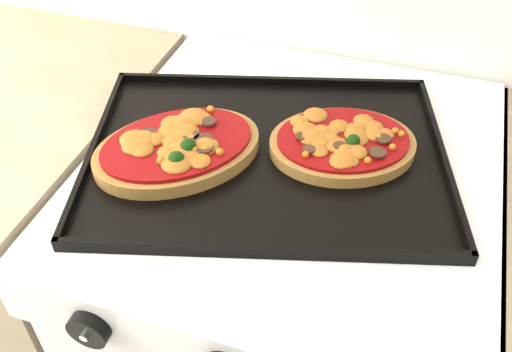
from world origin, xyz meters
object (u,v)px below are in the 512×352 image
at_px(pizza_left, 177,147).
at_px(stove, 286,326).
at_px(baking_tray, 267,153).
at_px(pizza_right, 343,142).

bearing_deg(pizza_left, stove, 23.94).
relative_size(baking_tray, pizza_right, 2.41).
distance_m(stove, baking_tray, 0.47).
relative_size(stove, pizza_right, 4.29).
distance_m(stove, pizza_left, 0.51).
height_order(stove, pizza_right, pizza_right).
xyz_separation_m(pizza_left, pizza_right, (0.22, 0.09, -0.00)).
xyz_separation_m(baking_tray, pizza_left, (-0.12, -0.05, 0.02)).
height_order(stove, baking_tray, baking_tray).
distance_m(stove, pizza_right, 0.48).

